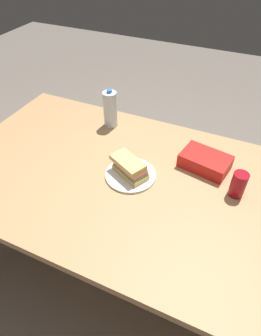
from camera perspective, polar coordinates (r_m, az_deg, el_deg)
The scene contains 7 objects.
ground_plane at distance 1.98m, azimuth 0.92°, elevation -18.46°, with size 8.00×8.00×0.00m, color #70665B.
dining_table at distance 1.41m, azimuth 1.22°, elevation -4.70°, with size 1.85×1.03×0.77m.
paper_plate at distance 1.37m, azimuth -0.00°, elevation -1.36°, with size 0.24×0.24×0.01m, color white.
sandwich at distance 1.34m, azimuth -0.16°, elevation 0.14°, with size 0.21×0.16×0.08m.
soda_can_red at distance 1.33m, azimuth 20.52°, elevation -3.07°, with size 0.07×0.07×0.12m, color maroon.
chip_bag at distance 1.45m, azimuth 14.51°, elevation 1.29°, with size 0.23×0.15×0.07m, color red.
water_bottle_spare at distance 1.66m, azimuth -4.02°, elevation 11.50°, with size 0.08×0.08×0.22m.
Camera 1 is at (-0.37, 0.89, 1.72)m, focal length 30.87 mm.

